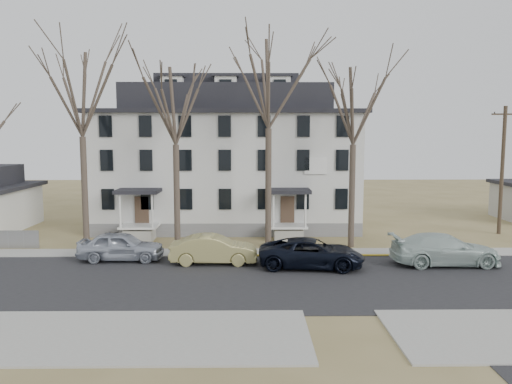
{
  "coord_description": "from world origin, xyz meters",
  "views": [
    {
      "loc": [
        -0.19,
        -22.65,
        7.37
      ],
      "look_at": [
        0.18,
        9.0,
        3.76
      ],
      "focal_mm": 35.0,
      "sensor_mm": 36.0,
      "label": 1
    }
  ],
  "objects_px": {
    "tree_far_left": "(81,88)",
    "bicycle_left": "(113,235)",
    "boarding_house": "(228,160)",
    "tree_mid_right": "(354,100)",
    "car_white": "(445,250)",
    "car_silver": "(121,247)",
    "car_navy": "(311,254)",
    "tree_center": "(269,77)",
    "tree_mid_left": "(175,100)",
    "car_tan": "(214,250)",
    "utility_pole_far": "(502,169)"
  },
  "relations": [
    {
      "from": "tree_far_left",
      "to": "car_navy",
      "type": "distance_m",
      "value": 17.92
    },
    {
      "from": "tree_far_left",
      "to": "car_silver",
      "type": "bearing_deg",
      "value": -48.27
    },
    {
      "from": "tree_mid_left",
      "to": "car_silver",
      "type": "xyz_separation_m",
      "value": [
        -2.79,
        -3.6,
        -8.76
      ]
    },
    {
      "from": "tree_mid_left",
      "to": "car_silver",
      "type": "height_order",
      "value": "tree_mid_left"
    },
    {
      "from": "boarding_house",
      "to": "car_navy",
      "type": "xyz_separation_m",
      "value": [
        5.21,
        -13.47,
        -4.57
      ]
    },
    {
      "from": "tree_mid_right",
      "to": "tree_center",
      "type": "bearing_deg",
      "value": 180.0
    },
    {
      "from": "car_silver",
      "to": "boarding_house",
      "type": "bearing_deg",
      "value": -25.97
    },
    {
      "from": "boarding_house",
      "to": "tree_mid_right",
      "type": "xyz_separation_m",
      "value": [
        8.5,
        -8.15,
        4.22
      ]
    },
    {
      "from": "car_tan",
      "to": "boarding_house",
      "type": "bearing_deg",
      "value": -0.74
    },
    {
      "from": "tree_center",
      "to": "tree_mid_right",
      "type": "height_order",
      "value": "tree_center"
    },
    {
      "from": "utility_pole_far",
      "to": "tree_mid_left",
      "type": "bearing_deg",
      "value": -169.87
    },
    {
      "from": "bicycle_left",
      "to": "tree_mid_right",
      "type": "bearing_deg",
      "value": -86.28
    },
    {
      "from": "boarding_house",
      "to": "tree_mid_left",
      "type": "height_order",
      "value": "tree_mid_left"
    },
    {
      "from": "car_tan",
      "to": "bicycle_left",
      "type": "distance_m",
      "value": 9.87
    },
    {
      "from": "car_tan",
      "to": "bicycle_left",
      "type": "relative_size",
      "value": 3.16
    },
    {
      "from": "car_navy",
      "to": "car_white",
      "type": "bearing_deg",
      "value": -80.05
    },
    {
      "from": "tree_far_left",
      "to": "bicycle_left",
      "type": "bearing_deg",
      "value": 58.95
    },
    {
      "from": "tree_far_left",
      "to": "car_white",
      "type": "distance_m",
      "value": 24.32
    },
    {
      "from": "car_silver",
      "to": "car_tan",
      "type": "height_order",
      "value": "car_silver"
    },
    {
      "from": "car_white",
      "to": "car_silver",
      "type": "bearing_deg",
      "value": 85.59
    },
    {
      "from": "boarding_house",
      "to": "tree_far_left",
      "type": "height_order",
      "value": "tree_far_left"
    },
    {
      "from": "car_white",
      "to": "car_navy",
      "type": "bearing_deg",
      "value": 93.01
    },
    {
      "from": "utility_pole_far",
      "to": "car_white",
      "type": "distance_m",
      "value": 12.48
    },
    {
      "from": "boarding_house",
      "to": "tree_far_left",
      "type": "distance_m",
      "value": 13.12
    },
    {
      "from": "utility_pole_far",
      "to": "car_tan",
      "type": "relative_size",
      "value": 1.91
    },
    {
      "from": "boarding_house",
      "to": "car_silver",
      "type": "distance_m",
      "value": 13.87
    },
    {
      "from": "car_tan",
      "to": "car_white",
      "type": "height_order",
      "value": "car_white"
    },
    {
      "from": "car_silver",
      "to": "car_white",
      "type": "relative_size",
      "value": 0.82
    },
    {
      "from": "car_navy",
      "to": "tree_far_left",
      "type": "bearing_deg",
      "value": 75.77
    },
    {
      "from": "tree_far_left",
      "to": "car_navy",
      "type": "relative_size",
      "value": 2.36
    },
    {
      "from": "boarding_house",
      "to": "car_tan",
      "type": "xyz_separation_m",
      "value": [
        -0.29,
        -12.54,
        -4.56
      ]
    },
    {
      "from": "utility_pole_far",
      "to": "tree_mid_right",
      "type": "bearing_deg",
      "value": -160.71
    },
    {
      "from": "bicycle_left",
      "to": "car_tan",
      "type": "bearing_deg",
      "value": -119.7
    },
    {
      "from": "car_silver",
      "to": "car_tan",
      "type": "xyz_separation_m",
      "value": [
        5.5,
        -0.79,
        -0.03
      ]
    },
    {
      "from": "tree_far_left",
      "to": "car_navy",
      "type": "height_order",
      "value": "tree_far_left"
    },
    {
      "from": "tree_center",
      "to": "car_tan",
      "type": "distance_m",
      "value": 11.64
    },
    {
      "from": "boarding_house",
      "to": "bicycle_left",
      "type": "relative_size",
      "value": 13.23
    },
    {
      "from": "car_silver",
      "to": "car_white",
      "type": "distance_m",
      "value": 18.7
    },
    {
      "from": "tree_far_left",
      "to": "utility_pole_far",
      "type": "bearing_deg",
      "value": 8.1
    },
    {
      "from": "tree_center",
      "to": "car_silver",
      "type": "bearing_deg",
      "value": -157.7
    },
    {
      "from": "tree_mid_left",
      "to": "car_tan",
      "type": "distance_m",
      "value": 10.19
    },
    {
      "from": "tree_center",
      "to": "car_silver",
      "type": "height_order",
      "value": "tree_center"
    },
    {
      "from": "boarding_house",
      "to": "car_navy",
      "type": "height_order",
      "value": "boarding_house"
    },
    {
      "from": "tree_mid_left",
      "to": "tree_mid_right",
      "type": "relative_size",
      "value": 1.0
    },
    {
      "from": "utility_pole_far",
      "to": "car_navy",
      "type": "xyz_separation_m",
      "value": [
        -15.29,
        -9.52,
        -4.1
      ]
    },
    {
      "from": "tree_center",
      "to": "car_navy",
      "type": "distance_m",
      "value": 11.78
    },
    {
      "from": "bicycle_left",
      "to": "tree_far_left",
      "type": "bearing_deg",
      "value": 159.7
    },
    {
      "from": "car_navy",
      "to": "car_silver",
      "type": "bearing_deg",
      "value": 87.42
    },
    {
      "from": "bicycle_left",
      "to": "car_silver",
      "type": "bearing_deg",
      "value": -149.58
    },
    {
      "from": "tree_mid_right",
      "to": "bicycle_left",
      "type": "height_order",
      "value": "tree_mid_right"
    }
  ]
}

